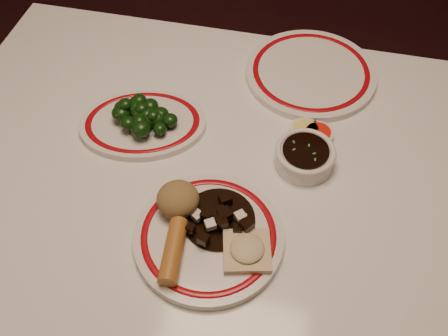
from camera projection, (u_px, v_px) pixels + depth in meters
ground at (223, 325)px, 1.53m from camera, size 7.00×7.00×0.00m
dining_table at (222, 209)px, 1.01m from camera, size 1.20×0.90×0.75m
main_plate at (209, 236)px, 0.85m from camera, size 0.34×0.34×0.02m
rice_mound at (178, 199)px, 0.86m from camera, size 0.07×0.07×0.05m
spring_roll at (173, 251)px, 0.81m from camera, size 0.04×0.12×0.03m
fried_wonton at (247, 250)px, 0.82m from camera, size 0.09×0.09×0.02m
stirfry_heap at (219, 218)px, 0.85m from camera, size 0.13×0.13×0.03m
broccoli_plate at (143, 124)px, 1.01m from camera, size 0.30×0.27×0.02m
broccoli_pile at (141, 114)px, 0.99m from camera, size 0.13×0.10×0.05m
soy_bowl at (305, 157)px, 0.95m from camera, size 0.11×0.11×0.04m
sweet_sour_dish at (318, 135)px, 1.00m from camera, size 0.06×0.06×0.02m
mustard_dish at (305, 131)px, 1.00m from camera, size 0.06×0.06×0.02m
far_plate at (311, 73)px, 1.11m from camera, size 0.33×0.33×0.02m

